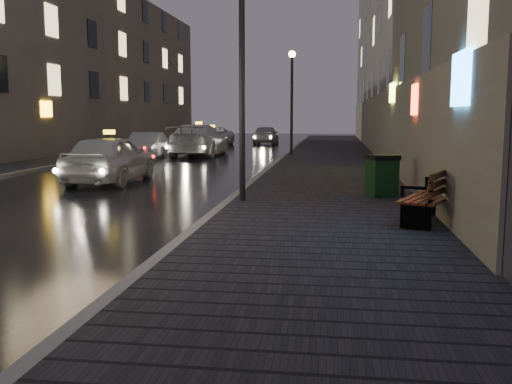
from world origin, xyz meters
TOP-DOWN VIEW (x-y plane):
  - ground at (0.00, 0.00)m, footprint 120.00×120.00m
  - sidewalk at (3.90, 21.00)m, footprint 4.60×58.00m
  - curb at (1.50, 21.00)m, footprint 0.20×58.00m
  - sidewalk_far at (-8.70, 21.00)m, footprint 2.40×58.00m
  - curb_far at (-7.40, 21.00)m, footprint 0.20×58.00m
  - building_near at (7.10, 25.00)m, footprint 1.80×50.00m
  - building_far_c at (-13.50, 39.00)m, footprint 6.00×22.00m
  - lamp_near at (1.85, 6.00)m, footprint 0.36×0.36m
  - lamp_far at (1.85, 22.00)m, footprint 0.36×0.36m
  - bench at (5.92, 3.66)m, footprint 1.43×2.12m
  - trash_bin at (5.25, 7.16)m, footprint 0.89×0.89m
  - taxi_near at (-3.18, 10.18)m, footprint 1.96×4.69m
  - car_left_mid at (-5.22, 19.83)m, footprint 1.79×4.17m
  - taxi_mid at (-3.20, 22.68)m, footprint 2.40×5.88m
  - taxi_far at (-4.63, 32.79)m, footprint 2.58×4.98m
  - car_far at (-1.01, 34.92)m, footprint 1.71×4.16m

SIDE VIEW (x-z plane):
  - ground at x=0.00m, z-range 0.00..0.00m
  - sidewalk at x=3.90m, z-range 0.00..0.15m
  - curb at x=1.50m, z-range 0.00..0.15m
  - sidewalk_far at x=-8.70m, z-range 0.00..0.15m
  - curb_far at x=-7.40m, z-range 0.00..0.15m
  - bench at x=5.92m, z-range 0.15..1.18m
  - car_left_mid at x=-5.22m, z-range 0.00..1.34m
  - taxi_far at x=-4.63m, z-range 0.00..1.34m
  - trash_bin at x=5.25m, z-range 0.16..1.22m
  - car_far at x=-1.01m, z-range 0.00..1.41m
  - taxi_near at x=-3.18m, z-range 0.00..1.58m
  - taxi_mid at x=-3.20m, z-range 0.00..1.70m
  - lamp_near at x=1.85m, z-range 0.85..6.13m
  - lamp_far at x=1.85m, z-range 0.85..6.13m
  - building_far_c at x=-13.50m, z-range 0.00..11.00m
  - building_near at x=7.10m, z-range 0.00..13.00m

